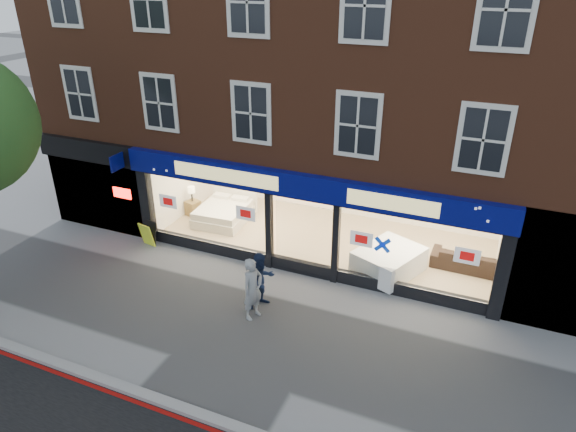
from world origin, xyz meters
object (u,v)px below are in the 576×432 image
Objects in this scene: sofa at (468,259)px; mattress_stack at (389,261)px; a_board at (148,234)px; pedestrian_grey at (253,289)px; display_bed at (225,211)px; pedestrian_blue at (261,280)px.

mattress_stack is at bearing 28.45° from sofa.
pedestrian_grey is (4.94, -2.12, 0.46)m from a_board.
pedestrian_grey reaches higher than display_bed.
sofa is (2.17, 1.13, -0.06)m from mattress_stack.
pedestrian_blue is (4.92, -1.57, 0.40)m from a_board.
mattress_stack is 4.05m from pedestrian_blue.
display_bed reaches higher than sofa.
pedestrian_blue is at bearing -53.28° from display_bed.
display_bed is 0.93× the size of mattress_stack.
mattress_stack is 4.45m from pedestrian_grey.
display_bed is at bearing 56.01° from pedestrian_grey.
pedestrian_grey is 1.08× the size of pedestrian_blue.
pedestrian_blue reaches higher than display_bed.
sofa is 1.23× the size of pedestrian_grey.
pedestrian_blue is (-2.83, -2.87, 0.33)m from mattress_stack.
sofa is at bearing 27.46° from mattress_stack.
mattress_stack is at bearing -12.17° from pedestrian_blue.
sofa is at bearing -3.80° from display_bed.
pedestrian_grey reaches higher than a_board.
sofa is at bearing -28.35° from pedestrian_grey.
a_board is 5.39m from pedestrian_grey.
pedestrian_grey is (-4.98, -4.55, 0.46)m from sofa.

